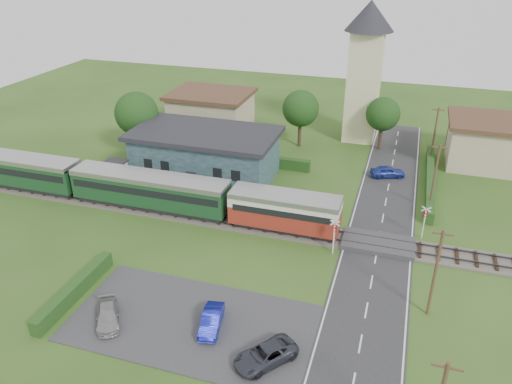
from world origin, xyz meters
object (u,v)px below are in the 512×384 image
(train, at_px, (121,185))
(pedestrian_far, at_px, (120,178))
(crossing_signal_near, at_px, (334,232))
(car_park_dark, at_px, (265,355))
(house_east, at_px, (485,142))
(equipment_hut, at_px, (115,173))
(pedestrian_near, at_px, (265,200))
(crossing_signal_far, at_px, (425,218))
(car_on_road, at_px, (388,172))
(car_park_silver, at_px, (108,315))
(church_tower, at_px, (366,62))
(car_park_blue, at_px, (211,320))
(house_west, at_px, (211,111))
(station_building, at_px, (205,153))

(train, height_order, pedestrian_far, train)
(crossing_signal_near, relative_size, car_park_dark, 0.77)
(house_east, bearing_deg, car_park_dark, -112.28)
(equipment_hut, xyz_separation_m, pedestrian_near, (16.79, -0.22, -0.54))
(crossing_signal_far, distance_m, pedestrian_far, 30.80)
(pedestrian_near, bearing_deg, crossing_signal_far, 156.59)
(equipment_hut, relative_size, pedestrian_near, 1.68)
(car_on_road, bearing_deg, house_east, -74.24)
(equipment_hut, height_order, crossing_signal_far, crossing_signal_far)
(crossing_signal_far, distance_m, car_park_silver, 27.53)
(church_tower, relative_size, car_park_blue, 4.92)
(equipment_hut, relative_size, car_on_road, 0.68)
(car_park_dark, bearing_deg, church_tower, 127.71)
(car_park_dark, xyz_separation_m, pedestrian_far, (-21.64, 18.69, 0.76))
(house_west, height_order, car_park_blue, house_west)
(house_east, distance_m, car_park_silver, 46.48)
(crossing_signal_near, bearing_deg, crossing_signal_far, 33.69)
(church_tower, distance_m, car_park_silver, 44.47)
(crossing_signal_near, xyz_separation_m, pedestrian_near, (-7.61, 5.39, -0.93))
(equipment_hut, bearing_deg, station_building, 35.92)
(car_on_road, relative_size, pedestrian_far, 1.93)
(car_park_dark, bearing_deg, pedestrian_far, 177.64)
(equipment_hut, relative_size, train, 0.06)
(car_park_dark, bearing_deg, house_west, 154.99)
(crossing_signal_near, xyz_separation_m, pedestrian_far, (-23.59, 5.14, -0.71))
(train, height_order, car_park_dark, train)
(house_east, bearing_deg, house_west, 178.36)
(station_building, height_order, church_tower, church_tower)
(car_park_blue, distance_m, car_park_dark, 4.84)
(crossing_signal_far, bearing_deg, church_tower, 110.02)
(church_tower, relative_size, pedestrian_far, 9.01)
(car_park_dark, distance_m, pedestrian_near, 19.78)
(crossing_signal_near, height_order, pedestrian_near, crossing_signal_near)
(church_tower, bearing_deg, car_park_blue, -97.11)
(pedestrian_far, bearing_deg, equipment_hut, 58.45)
(crossing_signal_near, height_order, crossing_signal_far, same)
(equipment_hut, bearing_deg, crossing_signal_near, -12.94)
(car_park_silver, height_order, car_park_dark, car_park_dark)
(pedestrian_far, bearing_deg, train, -146.41)
(station_building, height_order, pedestrian_near, station_building)
(car_on_road, xyz_separation_m, car_park_blue, (-9.64, -28.74, -0.02))
(station_building, xyz_separation_m, car_park_blue, (10.00, -23.03, -2.02))
(equipment_hut, xyz_separation_m, crossing_signal_near, (24.40, -5.61, 0.39))
(house_east, xyz_separation_m, car_park_blue, (-20.00, -36.03, -2.13))
(station_building, xyz_separation_m, crossing_signal_near, (16.40, -11.40, -0.55))
(train, distance_m, car_on_road, 28.98)
(station_building, distance_m, train, 10.44)
(house_east, bearing_deg, crossing_signal_near, -119.13)
(train, height_order, car_on_road, train)
(train, xyz_separation_m, pedestrian_near, (14.07, 2.98, -0.97))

